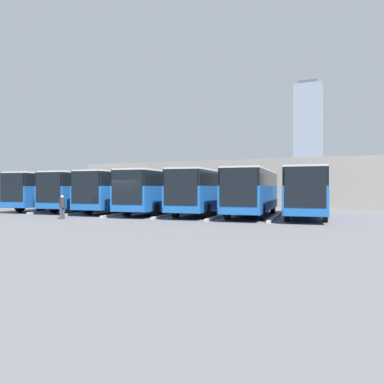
% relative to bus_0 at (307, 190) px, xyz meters
% --- Properties ---
extents(ground_plane, '(600.00, 600.00, 0.00)m').
position_rel_bus_0_xyz_m(ground_plane, '(10.98, 5.50, -1.84)').
color(ground_plane, '#5B5B60').
extents(bus_0, '(3.59, 11.03, 3.30)m').
position_rel_bus_0_xyz_m(bus_0, '(0.00, 0.00, 0.00)').
color(bus_0, '#19519E').
rests_on(bus_0, ground_plane).
extents(curb_divider_0, '(1.04, 7.61, 0.15)m').
position_rel_bus_0_xyz_m(curb_divider_0, '(1.83, 1.60, -1.76)').
color(curb_divider_0, '#9E9E99').
rests_on(curb_divider_0, ground_plane).
extents(bus_1, '(3.59, 11.03, 3.30)m').
position_rel_bus_0_xyz_m(bus_1, '(3.66, 0.32, 0.00)').
color(bus_1, '#19519E').
rests_on(bus_1, ground_plane).
extents(curb_divider_1, '(1.04, 7.61, 0.15)m').
position_rel_bus_0_xyz_m(curb_divider_1, '(5.49, 1.92, -1.76)').
color(curb_divider_1, '#9E9E99').
rests_on(curb_divider_1, ground_plane).
extents(bus_2, '(3.59, 11.03, 3.30)m').
position_rel_bus_0_xyz_m(bus_2, '(7.32, 0.33, 0.00)').
color(bus_2, '#19519E').
rests_on(bus_2, ground_plane).
extents(curb_divider_2, '(1.04, 7.61, 0.15)m').
position_rel_bus_0_xyz_m(curb_divider_2, '(9.15, 1.93, -1.76)').
color(curb_divider_2, '#9E9E99').
rests_on(curb_divider_2, ground_plane).
extents(bus_3, '(3.59, 11.03, 3.30)m').
position_rel_bus_0_xyz_m(bus_3, '(10.98, 0.68, 0.00)').
color(bus_3, '#19519E').
rests_on(bus_3, ground_plane).
extents(curb_divider_3, '(1.04, 7.61, 0.15)m').
position_rel_bus_0_xyz_m(curb_divider_3, '(12.81, 2.28, -1.76)').
color(curb_divider_3, '#9E9E99').
rests_on(curb_divider_3, ground_plane).
extents(bus_4, '(3.59, 11.03, 3.30)m').
position_rel_bus_0_xyz_m(bus_4, '(14.64, 0.35, 0.00)').
color(bus_4, '#19519E').
rests_on(bus_4, ground_plane).
extents(curb_divider_4, '(1.04, 7.61, 0.15)m').
position_rel_bus_0_xyz_m(curb_divider_4, '(16.47, 1.95, -1.76)').
color(curb_divider_4, '#9E9E99').
rests_on(curb_divider_4, ground_plane).
extents(bus_5, '(3.59, 11.03, 3.30)m').
position_rel_bus_0_xyz_m(bus_5, '(18.30, 0.07, 0.00)').
color(bus_5, '#19519E').
rests_on(bus_5, ground_plane).
extents(curb_divider_5, '(1.04, 7.61, 0.15)m').
position_rel_bus_0_xyz_m(curb_divider_5, '(20.13, 1.67, -1.76)').
color(curb_divider_5, '#9E9E99').
rests_on(curb_divider_5, ground_plane).
extents(bus_6, '(3.59, 11.03, 3.30)m').
position_rel_bus_0_xyz_m(bus_6, '(21.96, 0.14, 0.00)').
color(bus_6, '#19519E').
rests_on(bus_6, ground_plane).
extents(pedestrian, '(0.40, 0.40, 1.54)m').
position_rel_bus_0_xyz_m(pedestrian, '(14.24, 7.71, -1.01)').
color(pedestrian, '#38384C').
rests_on(pedestrian, ground_plane).
extents(station_building, '(33.09, 15.06, 4.97)m').
position_rel_bus_0_xyz_m(station_building, '(10.98, -17.18, 0.67)').
color(station_building, gray).
rests_on(station_building, ground_plane).
extents(office_tower, '(16.89, 16.89, 71.27)m').
position_rel_bus_0_xyz_m(office_tower, '(26.62, -228.33, 33.20)').
color(office_tower, '#7F8EA3').
rests_on(office_tower, ground_plane).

